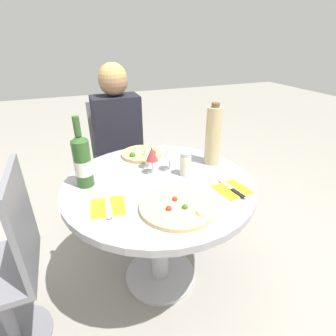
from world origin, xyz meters
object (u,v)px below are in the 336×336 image
(dining_table, at_px, (159,202))
(chair_behind_diner, at_px, (119,159))
(seated_diner, at_px, (121,153))
(tall_carafe, at_px, (213,136))
(pizza_large, at_px, (179,206))
(wine_bottle, at_px, (82,161))
(chair_empty_side, at_px, (6,271))

(dining_table, relative_size, chair_behind_diner, 1.07)
(seated_diner, height_order, tall_carafe, seated_diner)
(pizza_large, xyz_separation_m, wine_bottle, (-0.36, 0.36, 0.12))
(pizza_large, height_order, wine_bottle, wine_bottle)
(chair_empty_side, xyz_separation_m, tall_carafe, (1.12, 0.19, 0.42))
(seated_diner, bearing_deg, chair_behind_diner, -90.00)
(chair_empty_side, bearing_deg, chair_behind_diner, -36.15)
(dining_table, xyz_separation_m, tall_carafe, (0.37, 0.10, 0.30))
(wine_bottle, bearing_deg, chair_behind_diner, 68.10)
(dining_table, distance_m, chair_behind_diner, 0.89)
(chair_behind_diner, bearing_deg, seated_diner, 90.00)
(dining_table, xyz_separation_m, seated_diner, (-0.05, 0.74, -0.00))
(pizza_large, height_order, tall_carafe, tall_carafe)
(chair_behind_diner, xyz_separation_m, chair_empty_side, (-0.71, -0.97, 0.00))
(dining_table, bearing_deg, tall_carafe, 14.76)
(dining_table, xyz_separation_m, chair_empty_side, (-0.76, -0.10, -0.11))
(dining_table, height_order, pizza_large, pizza_large)
(tall_carafe, bearing_deg, seated_diner, 122.96)
(dining_table, relative_size, pizza_large, 2.91)
(dining_table, relative_size, wine_bottle, 2.78)
(chair_behind_diner, xyz_separation_m, seated_diner, (-0.00, -0.14, 0.11))
(chair_behind_diner, distance_m, pizza_large, 1.16)
(chair_empty_side, distance_m, wine_bottle, 0.59)
(seated_diner, xyz_separation_m, tall_carafe, (0.41, -0.64, 0.30))
(dining_table, relative_size, tall_carafe, 2.77)
(chair_empty_side, height_order, pizza_large, chair_empty_side)
(chair_empty_side, relative_size, tall_carafe, 2.58)
(pizza_large, bearing_deg, tall_carafe, 43.97)
(chair_empty_side, distance_m, pizza_large, 0.82)
(seated_diner, distance_m, chair_empty_side, 1.10)
(tall_carafe, bearing_deg, chair_empty_side, -170.27)
(seated_diner, relative_size, tall_carafe, 3.41)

